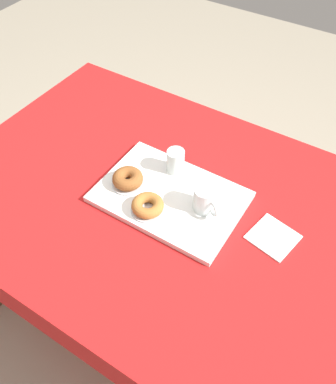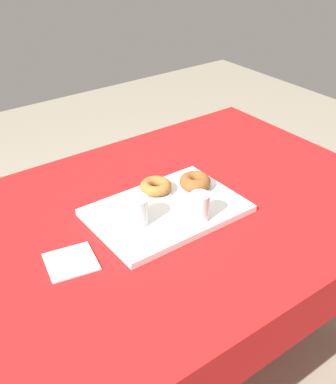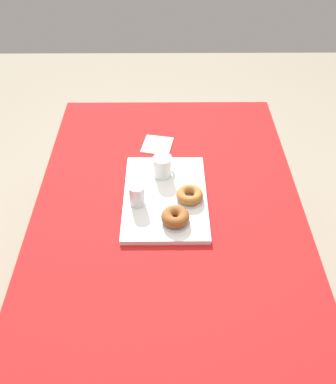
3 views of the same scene
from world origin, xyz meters
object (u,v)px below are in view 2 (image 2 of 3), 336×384
object	(u,v)px
dining_table	(171,231)
paper_napkin	(71,262)
donut_plate_left	(195,188)
serving_tray	(167,210)
water_glass_near	(199,208)
sugar_donut_left	(195,181)
sugar_donut_right	(156,186)
donut_plate_right	(156,192)
tea_mug_left	(135,212)

from	to	relation	value
dining_table	paper_napkin	distance (m)	0.40
dining_table	paper_napkin	world-z (taller)	paper_napkin
donut_plate_left	serving_tray	bearing A→B (deg)	-166.03
dining_table	water_glass_near	world-z (taller)	water_glass_near
donut_plate_left	sugar_donut_left	distance (m)	0.02
donut_plate_left	paper_napkin	world-z (taller)	donut_plate_left
sugar_donut_left	paper_napkin	world-z (taller)	sugar_donut_left
dining_table	sugar_donut_left	bearing A→B (deg)	11.45
donut_plate_left	sugar_donut_left	xyz separation A→B (m)	(0.00, 0.00, 0.02)
water_glass_near	paper_napkin	distance (m)	0.41
water_glass_near	sugar_donut_left	bearing A→B (deg)	55.04
serving_tray	sugar_donut_right	xyz separation A→B (m)	(0.02, 0.09, 0.04)
sugar_donut_left	donut_plate_right	size ratio (longest dim) A/B	0.95
sugar_donut_right	dining_table	bearing A→B (deg)	-89.84
serving_tray	sugar_donut_left	world-z (taller)	sugar_donut_left
paper_napkin	donut_plate_left	bearing A→B (deg)	8.25
sugar_donut_right	paper_napkin	size ratio (longest dim) A/B	0.78
sugar_donut_left	serving_tray	bearing A→B (deg)	-166.03
donut_plate_left	sugar_donut_right	size ratio (longest dim) A/B	1.06
tea_mug_left	paper_napkin	distance (m)	0.24
sugar_donut_right	sugar_donut_left	bearing A→B (deg)	-25.78
serving_tray	sugar_donut_left	bearing A→B (deg)	13.97
sugar_donut_left	paper_napkin	bearing A→B (deg)	-171.75
donut_plate_right	sugar_donut_right	xyz separation A→B (m)	(0.00, 0.00, 0.02)
dining_table	sugar_donut_right	world-z (taller)	sugar_donut_right
donut_plate_right	sugar_donut_left	bearing A→B (deg)	-25.78
water_glass_near	sugar_donut_left	size ratio (longest dim) A/B	0.84
sugar_donut_right	paper_napkin	xyz separation A→B (m)	(-0.38, -0.13, -0.04)
tea_mug_left	sugar_donut_right	distance (m)	0.18
paper_napkin	donut_plate_right	bearing A→B (deg)	18.98
tea_mug_left	water_glass_near	xyz separation A→B (m)	(0.17, -0.10, -0.00)
serving_tray	tea_mug_left	xyz separation A→B (m)	(-0.13, -0.01, 0.05)
tea_mug_left	serving_tray	bearing A→B (deg)	5.08
serving_tray	sugar_donut_left	xyz separation A→B (m)	(0.15, 0.04, 0.04)
donut_plate_left	paper_napkin	bearing A→B (deg)	-171.75
paper_napkin	tea_mug_left	bearing A→B (deg)	6.28
serving_tray	paper_napkin	distance (m)	0.36
water_glass_near	donut_plate_right	world-z (taller)	water_glass_near
dining_table	tea_mug_left	bearing A→B (deg)	-171.32
tea_mug_left	sugar_donut_left	distance (m)	0.28
serving_tray	tea_mug_left	world-z (taller)	tea_mug_left
tea_mug_left	donut_plate_right	bearing A→B (deg)	35.13
donut_plate_left	sugar_donut_right	xyz separation A→B (m)	(-0.12, 0.06, 0.02)
water_glass_near	sugar_donut_left	distance (m)	0.18
serving_tray	donut_plate_left	world-z (taller)	donut_plate_left
sugar_donut_left	sugar_donut_right	xyz separation A→B (m)	(-0.12, 0.06, -0.00)
dining_table	donut_plate_right	size ratio (longest dim) A/B	13.77
donut_plate_right	sugar_donut_right	size ratio (longest dim) A/B	1.06
donut_plate_left	paper_napkin	xyz separation A→B (m)	(-0.50, -0.07, -0.02)
tea_mug_left	donut_plate_left	distance (m)	0.28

